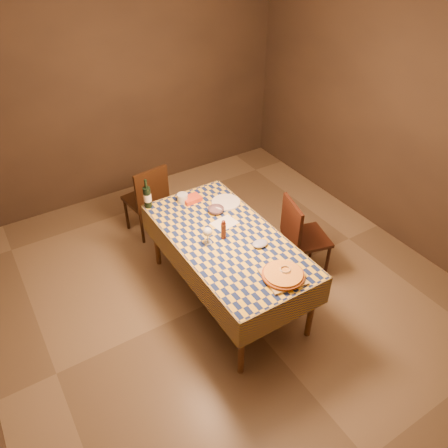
{
  "coord_description": "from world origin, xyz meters",
  "views": [
    {
      "loc": [
        -1.71,
        -2.67,
        3.34
      ],
      "look_at": [
        0.0,
        0.05,
        0.9
      ],
      "focal_mm": 35.0,
      "sensor_mm": 36.0,
      "label": 1
    }
  ],
  "objects_px": {
    "wine_bottle": "(147,197)",
    "chair_right": "(300,234)",
    "white_plate": "(226,202)",
    "dining_table": "(227,244)",
    "bowl": "(216,210)",
    "pizza": "(283,274)",
    "chair_far": "(148,197)",
    "cutting_board": "(283,277)"
  },
  "relations": [
    {
      "from": "cutting_board",
      "to": "white_plate",
      "type": "relative_size",
      "value": 1.07
    },
    {
      "from": "pizza",
      "to": "chair_right",
      "type": "height_order",
      "value": "chair_right"
    },
    {
      "from": "chair_far",
      "to": "chair_right",
      "type": "xyz_separation_m",
      "value": [
        1.05,
        -1.47,
        0.0
      ]
    },
    {
      "from": "dining_table",
      "to": "wine_bottle",
      "type": "distance_m",
      "value": 0.97
    },
    {
      "from": "cutting_board",
      "to": "white_plate",
      "type": "distance_m",
      "value": 1.21
    },
    {
      "from": "wine_bottle",
      "to": "white_plate",
      "type": "bearing_deg",
      "value": -27.28
    },
    {
      "from": "wine_bottle",
      "to": "chair_right",
      "type": "height_order",
      "value": "wine_bottle"
    },
    {
      "from": "dining_table",
      "to": "pizza",
      "type": "height_order",
      "value": "pizza"
    },
    {
      "from": "chair_far",
      "to": "wine_bottle",
      "type": "bearing_deg",
      "value": -111.01
    },
    {
      "from": "white_plate",
      "to": "chair_right",
      "type": "distance_m",
      "value": 0.84
    },
    {
      "from": "pizza",
      "to": "chair_far",
      "type": "bearing_deg",
      "value": 98.88
    },
    {
      "from": "cutting_board",
      "to": "chair_right",
      "type": "relative_size",
      "value": 0.34
    },
    {
      "from": "pizza",
      "to": "chair_right",
      "type": "distance_m",
      "value": 0.99
    },
    {
      "from": "cutting_board",
      "to": "bowl",
      "type": "relative_size",
      "value": 1.96
    },
    {
      "from": "wine_bottle",
      "to": "chair_right",
      "type": "xyz_separation_m",
      "value": [
        1.25,
        -0.95,
        -0.37
      ]
    },
    {
      "from": "cutting_board",
      "to": "pizza",
      "type": "distance_m",
      "value": 0.03
    },
    {
      "from": "dining_table",
      "to": "white_plate",
      "type": "bearing_deg",
      "value": 58.64
    },
    {
      "from": "cutting_board",
      "to": "chair_far",
      "type": "bearing_deg",
      "value": 98.88
    },
    {
      "from": "cutting_board",
      "to": "bowl",
      "type": "distance_m",
      "value": 1.1
    },
    {
      "from": "pizza",
      "to": "wine_bottle",
      "type": "distance_m",
      "value": 1.64
    },
    {
      "from": "bowl",
      "to": "wine_bottle",
      "type": "height_order",
      "value": "wine_bottle"
    },
    {
      "from": "wine_bottle",
      "to": "chair_right",
      "type": "distance_m",
      "value": 1.62
    },
    {
      "from": "dining_table",
      "to": "white_plate",
      "type": "distance_m",
      "value": 0.58
    },
    {
      "from": "white_plate",
      "to": "bowl",
      "type": "bearing_deg",
      "value": -153.13
    },
    {
      "from": "cutting_board",
      "to": "pizza",
      "type": "height_order",
      "value": "pizza"
    },
    {
      "from": "chair_far",
      "to": "chair_right",
      "type": "height_order",
      "value": "same"
    },
    {
      "from": "bowl",
      "to": "wine_bottle",
      "type": "bearing_deg",
      "value": 139.64
    },
    {
      "from": "chair_far",
      "to": "chair_right",
      "type": "distance_m",
      "value": 1.81
    },
    {
      "from": "cutting_board",
      "to": "bowl",
      "type": "bearing_deg",
      "value": 89.39
    },
    {
      "from": "bowl",
      "to": "chair_right",
      "type": "height_order",
      "value": "chair_right"
    },
    {
      "from": "bowl",
      "to": "chair_far",
      "type": "bearing_deg",
      "value": 109.03
    },
    {
      "from": "dining_table",
      "to": "cutting_board",
      "type": "xyz_separation_m",
      "value": [
        0.11,
        -0.7,
        0.09
      ]
    },
    {
      "from": "pizza",
      "to": "wine_bottle",
      "type": "bearing_deg",
      "value": 108.59
    },
    {
      "from": "chair_right",
      "to": "wine_bottle",
      "type": "bearing_deg",
      "value": 142.67
    },
    {
      "from": "white_plate",
      "to": "cutting_board",
      "type": "bearing_deg",
      "value": -98.91
    },
    {
      "from": "cutting_board",
      "to": "chair_far",
      "type": "relative_size",
      "value": 0.34
    },
    {
      "from": "dining_table",
      "to": "bowl",
      "type": "xyz_separation_m",
      "value": [
        0.13,
        0.4,
        0.1
      ]
    },
    {
      "from": "pizza",
      "to": "cutting_board",
      "type": "bearing_deg",
      "value": 0.0
    },
    {
      "from": "pizza",
      "to": "wine_bottle",
      "type": "height_order",
      "value": "wine_bottle"
    },
    {
      "from": "dining_table",
      "to": "wine_bottle",
      "type": "bearing_deg",
      "value": 115.48
    },
    {
      "from": "white_plate",
      "to": "chair_right",
      "type": "relative_size",
      "value": 0.32
    },
    {
      "from": "bowl",
      "to": "white_plate",
      "type": "relative_size",
      "value": 0.54
    }
  ]
}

